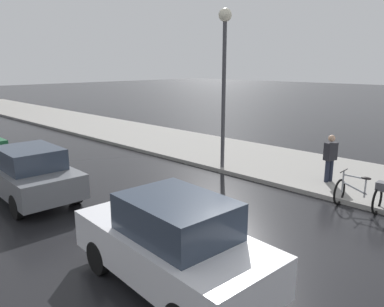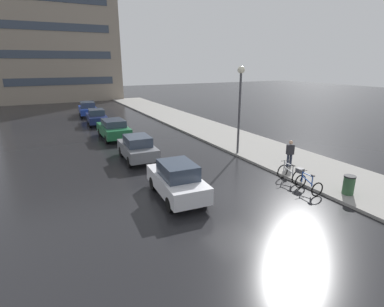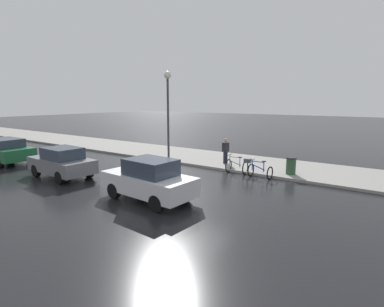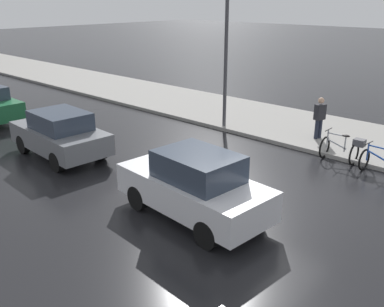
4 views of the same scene
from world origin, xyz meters
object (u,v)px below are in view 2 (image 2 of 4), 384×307
(bicycle_nearest, at_px, (309,184))
(pedestrian, at_px, (290,153))
(car_grey, at_px, (137,148))
(car_navy, at_px, (97,117))
(bicycle_second, at_px, (292,173))
(car_blue, at_px, (88,109))
(streetlamp, at_px, (240,94))
(trash_bin, at_px, (349,186))
(car_white, at_px, (177,180))
(car_green, at_px, (114,129))

(bicycle_nearest, distance_m, pedestrian, 3.38)
(car_grey, relative_size, car_navy, 0.95)
(bicycle_second, xyz_separation_m, car_blue, (-5.95, 25.88, 0.31))
(bicycle_second, xyz_separation_m, car_grey, (-5.91, 7.23, 0.30))
(bicycle_nearest, bearing_deg, streetlamp, 84.91)
(pedestrian, bearing_deg, bicycle_nearest, -119.28)
(streetlamp, xyz_separation_m, trash_bin, (0.61, -7.73, -3.49))
(streetlamp, bearing_deg, bicycle_second, -93.90)
(bicycle_second, height_order, streetlamp, streetlamp)
(pedestrian, height_order, trash_bin, pedestrian)
(car_grey, bearing_deg, car_blue, 90.14)
(car_blue, relative_size, trash_bin, 4.40)
(car_navy, distance_m, streetlamp, 16.55)
(streetlamp, bearing_deg, trash_bin, -85.47)
(car_white, relative_size, streetlamp, 0.71)
(car_navy, xyz_separation_m, car_blue, (0.08, 5.74, 0.04))
(car_blue, bearing_deg, pedestrian, -73.14)
(car_grey, bearing_deg, car_green, 89.92)
(trash_bin, bearing_deg, car_navy, 107.17)
(bicycle_second, bearing_deg, car_navy, 106.66)
(car_grey, bearing_deg, bicycle_nearest, -56.35)
(bicycle_second, relative_size, car_green, 0.31)
(bicycle_second, bearing_deg, car_white, 170.02)
(streetlamp, bearing_deg, bicycle_nearest, -95.09)
(pedestrian, bearing_deg, car_navy, 111.85)
(car_white, xyz_separation_m, pedestrian, (7.41, 0.55, 0.11))
(car_green, bearing_deg, bicycle_second, -66.49)
(car_navy, bearing_deg, car_grey, -89.45)
(car_green, distance_m, car_blue, 12.32)
(car_white, xyz_separation_m, car_blue, (0.05, 24.82, -0.03))
(car_white, relative_size, car_navy, 0.99)
(car_blue, bearing_deg, trash_bin, -76.30)
(bicycle_nearest, bearing_deg, bicycle_second, 80.20)
(car_blue, bearing_deg, car_white, -90.12)
(bicycle_second, height_order, car_grey, car_grey)
(car_navy, bearing_deg, streetlamp, -66.83)
(car_navy, bearing_deg, bicycle_second, -73.34)
(car_white, height_order, trash_bin, car_white)
(car_grey, distance_m, car_green, 6.33)
(car_white, height_order, pedestrian, car_white)
(bicycle_second, distance_m, pedestrian, 2.18)
(trash_bin, bearing_deg, bicycle_nearest, 134.71)
(car_green, xyz_separation_m, trash_bin, (6.86, -16.06, -0.29))
(bicycle_second, relative_size, pedestrian, 0.79)
(car_green, distance_m, trash_bin, 17.47)
(pedestrian, distance_m, streetlamp, 4.85)
(bicycle_nearest, relative_size, pedestrian, 0.70)
(bicycle_second, relative_size, trash_bin, 1.30)
(car_white, relative_size, car_grey, 1.04)
(bicycle_second, bearing_deg, pedestrian, 48.79)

